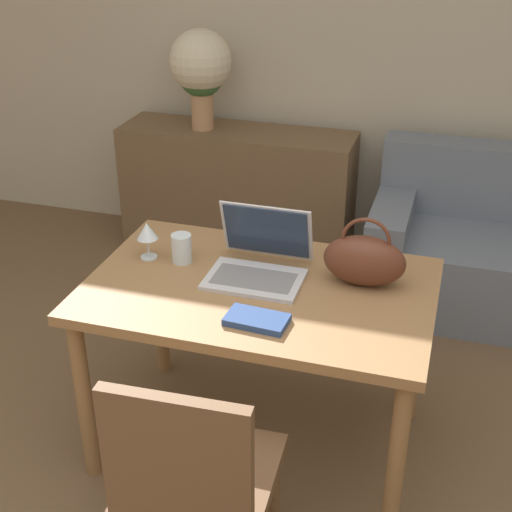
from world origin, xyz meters
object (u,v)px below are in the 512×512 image
laptop (260,256)px  drinking_glass (182,248)px  flower_vase (201,67)px  handbag (364,260)px  chair (194,479)px  wine_glass (147,232)px

laptop → drinking_glass: laptop is taller
flower_vase → laptop: bearing=-62.2°
handbag → flower_vase: 1.92m
chair → drinking_glass: (-0.37, 0.84, 0.29)m
laptop → handbag: (0.39, 0.02, 0.03)m
wine_glass → handbag: handbag is taller
chair → wine_glass: size_ratio=6.08×
chair → flower_vase: size_ratio=1.61×
chair → laptop: laptop is taller
laptop → flower_vase: flower_vase is taller
handbag → flower_vase: size_ratio=0.53×
laptop → wine_glass: size_ratio=2.36×
handbag → flower_vase: bearing=128.5°
wine_glass → drinking_glass: bearing=3.8°
laptop → flower_vase: size_ratio=0.62×
flower_vase → handbag: bearing=-51.5°
drinking_glass → wine_glass: 0.15m
laptop → flower_vase: (-0.80, 1.51, 0.32)m
chair → laptop: (-0.05, 0.85, 0.30)m
chair → wine_glass: bearing=118.4°
drinking_glass → wine_glass: size_ratio=0.76×
wine_glass → chair: bearing=-58.9°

